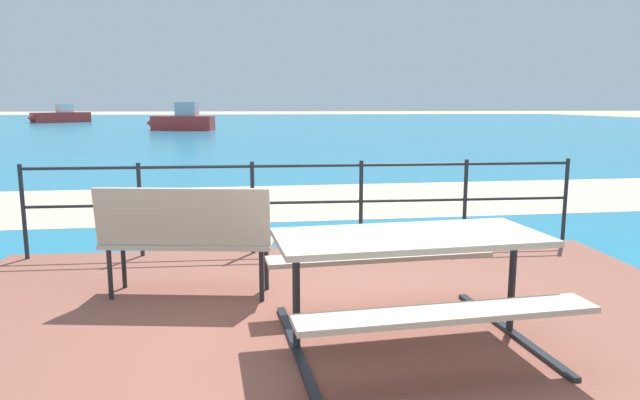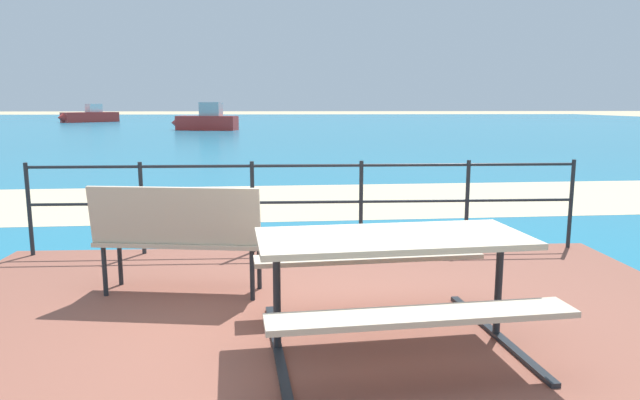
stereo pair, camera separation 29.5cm
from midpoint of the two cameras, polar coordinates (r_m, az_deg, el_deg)
name	(u,v)px [view 2 (the right image)]	position (r m, az deg, el deg)	size (l,w,h in m)	color
ground_plane	(319,349)	(4.05, 2.07, -14.68)	(240.00, 240.00, 0.00)	tan
patio_paving	(319,345)	(4.04, 2.07, -14.29)	(6.40, 5.20, 0.06)	brown
sea_water	(291,126)	(43.71, -2.76, 7.43)	(90.00, 90.00, 0.01)	teal
beach_strip	(300,200)	(9.89, -1.14, -0.05)	(54.00, 3.60, 0.01)	beige
picnic_table	(392,261)	(3.85, 9.38, -6.06)	(1.91, 1.68, 0.75)	#BCAD93
park_bench	(178,231)	(4.87, -12.28, -3.05)	(1.47, 0.62, 0.95)	#BCAD93
railing_fence	(307,195)	(6.18, 0.06, 0.49)	(5.94, 0.04, 1.00)	#1E2328
boat_near	(206,121)	(36.86, -11.11, 7.79)	(4.38, 1.95, 1.73)	red
boat_mid	(90,116)	(55.66, -21.88, 7.79)	(4.58, 4.54, 1.62)	red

